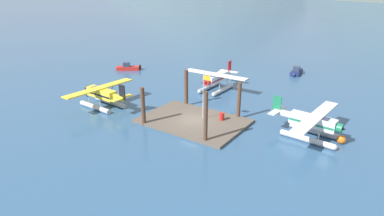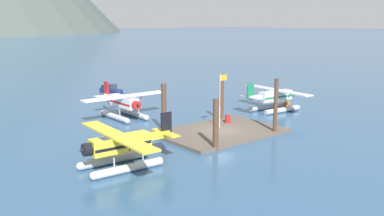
{
  "view_description": "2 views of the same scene",
  "coord_description": "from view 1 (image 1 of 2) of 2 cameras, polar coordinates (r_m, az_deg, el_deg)",
  "views": [
    {
      "loc": [
        19.78,
        -29.01,
        15.49
      ],
      "look_at": [
        -1.06,
        1.29,
        1.15
      ],
      "focal_mm": 29.95,
      "sensor_mm": 36.0,
      "label": 1
    },
    {
      "loc": [
        -28.27,
        -30.2,
        11.07
      ],
      "look_at": [
        -0.78,
        3.56,
        2.13
      ],
      "focal_mm": 39.6,
      "sensor_mm": 36.0,
      "label": 2
    }
  ],
  "objects": [
    {
      "name": "mooring_buoy",
      "position": [
        36.62,
        25.05,
        -5.11
      ],
      "size": [
        0.9,
        0.9,
        0.9
      ],
      "primitive_type": "sphere",
      "color": "orange",
      "rests_on": "ground"
    },
    {
      "name": "ground_plane",
      "position": [
        38.38,
        0.22,
        -2.51
      ],
      "size": [
        1200.0,
        1200.0,
        0.0
      ],
      "primitive_type": "plane",
      "color": "#2D5175"
    },
    {
      "name": "flagpole",
      "position": [
        37.29,
        2.18,
        3.03
      ],
      "size": [
        0.95,
        0.1,
        5.6
      ],
      "color": "silver",
      "rests_on": "dock_platform"
    },
    {
      "name": "seaplane_white_bow_left",
      "position": [
        49.5,
        4.33,
        4.91
      ],
      "size": [
        10.4,
        7.98,
        3.84
      ],
      "color": "#B7BABF",
      "rests_on": "ground"
    },
    {
      "name": "seaplane_silver_stbd_fwd",
      "position": [
        36.21,
        20.68,
        -2.75
      ],
      "size": [
        7.97,
        10.48,
        3.84
      ],
      "color": "#B7BABF",
      "rests_on": "ground"
    },
    {
      "name": "seaplane_yellow_port_aft",
      "position": [
        44.23,
        -15.79,
        2.14
      ],
      "size": [
        7.98,
        10.46,
        3.84
      ],
      "color": "#B7BABF",
      "rests_on": "ground"
    },
    {
      "name": "dock_platform",
      "position": [
        38.32,
        0.22,
        -2.3
      ],
      "size": [
        12.19,
        8.37,
        0.3
      ],
      "primitive_type": "cube",
      "color": "brown",
      "rests_on": "ground"
    },
    {
      "name": "piling_far_right",
      "position": [
        38.97,
        8.37,
        1.27
      ],
      "size": [
        0.46,
        0.46,
        4.59
      ],
      "primitive_type": "cylinder",
      "color": "#4C3323",
      "rests_on": "ground"
    },
    {
      "name": "boat_navy_open_north",
      "position": [
        61.76,
        18.09,
        6.18
      ],
      "size": [
        1.95,
        4.88,
        1.5
      ],
      "color": "navy",
      "rests_on": "ground"
    },
    {
      "name": "fuel_drum",
      "position": [
        38.2,
        5.33,
        -1.51
      ],
      "size": [
        0.62,
        0.62,
        0.88
      ],
      "color": "#AD1E19",
      "rests_on": "dock_platform"
    },
    {
      "name": "piling_near_left",
      "position": [
        37.15,
        -8.71,
        0.23
      ],
      "size": [
        0.49,
        0.49,
        4.58
      ],
      "primitive_type": "cylinder",
      "color": "#4C3323",
      "rests_on": "ground"
    },
    {
      "name": "boat_red_open_west",
      "position": [
        62.89,
        -11.4,
        7.08
      ],
      "size": [
        4.29,
        3.67,
        1.5
      ],
      "color": "#B2231E",
      "rests_on": "ground"
    },
    {
      "name": "piling_far_left",
      "position": [
        42.83,
        -1.04,
        3.59
      ],
      "size": [
        0.51,
        0.51,
        4.93
      ],
      "primitive_type": "cylinder",
      "color": "#4C3323",
      "rests_on": "ground"
    },
    {
      "name": "piling_near_right",
      "position": [
        32.44,
        2.46,
        -1.76
      ],
      "size": [
        0.41,
        0.41,
        5.59
      ],
      "primitive_type": "cylinder",
      "color": "#4C3323",
      "rests_on": "ground"
    }
  ]
}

